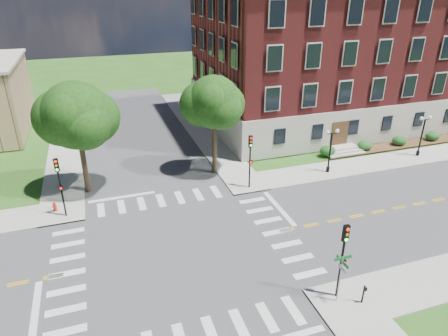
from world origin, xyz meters
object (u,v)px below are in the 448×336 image
object	(u,v)px
twin_lamp_east	(422,134)
fire_hydrant	(55,207)
street_sign_pole	(341,270)
traffic_signal_se	(343,252)
traffic_signal_ne	(250,155)
twin_lamp_west	(330,148)
push_button_post	(364,293)
traffic_signal_nw	(59,180)

from	to	relation	value
twin_lamp_east	fire_hydrant	world-z (taller)	twin_lamp_east
twin_lamp_east	street_sign_pole	world-z (taller)	twin_lamp_east
traffic_signal_se	traffic_signal_ne	distance (m)	13.97
traffic_signal_ne	fire_hydrant	world-z (taller)	traffic_signal_ne
traffic_signal_ne	twin_lamp_west	distance (m)	8.24
twin_lamp_east	street_sign_pole	distance (m)	24.79
traffic_signal_se	push_button_post	world-z (taller)	traffic_signal_se
traffic_signal_nw	push_button_post	bearing A→B (deg)	-43.08
push_button_post	fire_hydrant	size ratio (longest dim) A/B	1.60
traffic_signal_nw	twin_lamp_west	distance (m)	23.36
twin_lamp_east	fire_hydrant	size ratio (longest dim) A/B	5.64
street_sign_pole	twin_lamp_west	bearing A→B (deg)	60.03
traffic_signal_ne	twin_lamp_west	size ratio (longest dim) A/B	1.13
twin_lamp_east	traffic_signal_ne	bearing A→B (deg)	-177.02
street_sign_pole	traffic_signal_nw	bearing A→B (deg)	135.70
traffic_signal_nw	twin_lamp_west	world-z (taller)	traffic_signal_nw
traffic_signal_nw	fire_hydrant	xyz separation A→B (m)	(-0.82, 1.04, -2.72)
traffic_signal_nw	street_sign_pole	bearing A→B (deg)	-44.30
traffic_signal_nw	fire_hydrant	size ratio (longest dim) A/B	6.40
traffic_signal_ne	twin_lamp_east	bearing A→B (deg)	2.98
twin_lamp_west	push_button_post	bearing A→B (deg)	-115.28
traffic_signal_se	fire_hydrant	bearing A→B (deg)	136.27
traffic_signal_se	twin_lamp_west	bearing A→B (deg)	60.04
twin_lamp_east	twin_lamp_west	bearing A→B (deg)	-177.55
traffic_signal_nw	twin_lamp_west	size ratio (longest dim) A/B	1.13
traffic_signal_nw	twin_lamp_east	world-z (taller)	traffic_signal_nw
twin_lamp_west	traffic_signal_ne	bearing A→B (deg)	-176.32
street_sign_pole	fire_hydrant	xyz separation A→B (m)	(-15.61, 15.47, -1.84)
street_sign_pole	push_button_post	xyz separation A→B (m)	(1.27, -0.59, -1.51)
traffic_signal_ne	traffic_signal_nw	distance (m)	15.15
street_sign_pole	fire_hydrant	world-z (taller)	street_sign_pole
twin_lamp_east	street_sign_pole	xyz separation A→B (m)	(-19.50, -15.31, -0.21)
push_button_post	twin_lamp_west	bearing A→B (deg)	64.72
traffic_signal_se	traffic_signal_nw	distance (m)	20.57
fire_hydrant	street_sign_pole	bearing A→B (deg)	-44.75
traffic_signal_se	twin_lamp_west	size ratio (longest dim) A/B	1.13
twin_lamp_west	twin_lamp_east	distance (m)	10.95
twin_lamp_west	street_sign_pole	world-z (taller)	twin_lamp_west
traffic_signal_ne	fire_hydrant	xyz separation A→B (m)	(-15.97, 1.16, -2.72)
traffic_signal_se	twin_lamp_east	xyz separation A→B (m)	(19.30, 14.96, -0.66)
traffic_signal_se	twin_lamp_west	xyz separation A→B (m)	(8.35, 14.49, -0.66)
traffic_signal_se	twin_lamp_east	distance (m)	24.43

